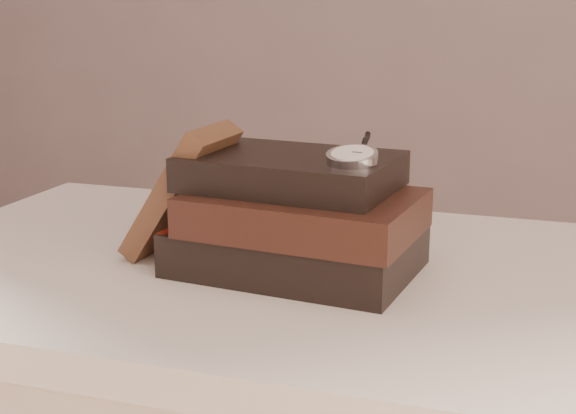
% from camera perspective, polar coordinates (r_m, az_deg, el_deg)
% --- Properties ---
extents(table, '(1.00, 0.60, 0.75)m').
position_cam_1_polar(table, '(1.00, 0.03, -9.02)').
color(table, silver).
rests_on(table, ground).
extents(book_stack, '(0.29, 0.22, 0.14)m').
position_cam_1_polar(book_stack, '(0.93, 0.67, -0.77)').
color(book_stack, black).
rests_on(book_stack, table).
extents(journal, '(0.12, 0.12, 0.16)m').
position_cam_1_polar(journal, '(0.99, -7.50, 1.16)').
color(journal, '#3B2316').
rests_on(journal, table).
extents(pocket_watch, '(0.06, 0.16, 0.02)m').
position_cam_1_polar(pocket_watch, '(0.88, 4.60, 3.64)').
color(pocket_watch, silver).
rests_on(pocket_watch, book_stack).
extents(eyeglasses, '(0.12, 0.14, 0.05)m').
position_cam_1_polar(eyeglasses, '(1.05, -2.17, 1.71)').
color(eyeglasses, silver).
rests_on(eyeglasses, book_stack).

